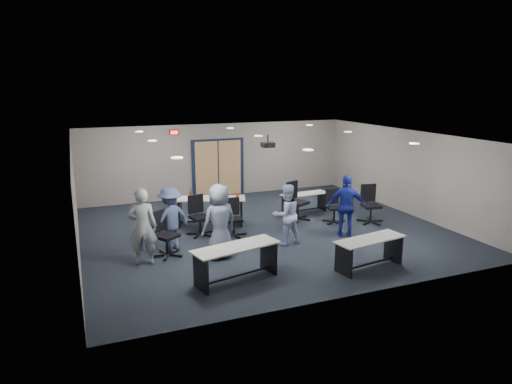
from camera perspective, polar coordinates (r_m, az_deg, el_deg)
name	(u,v)px	position (r m, az deg, el deg)	size (l,w,h in m)	color
floor	(265,230)	(13.23, 1.09, -4.78)	(10.00, 10.00, 0.00)	black
back_wall	(218,160)	(17.03, -4.80, 3.98)	(10.00, 0.04, 2.70)	gray
front_wall	(355,231)	(9.04, 12.33, -4.84)	(10.00, 0.04, 2.70)	gray
left_wall	(75,201)	(11.90, -21.66, -1.07)	(0.04, 9.00, 2.70)	gray
right_wall	(408,172)	(15.48, 18.44, 2.38)	(0.04, 9.00, 2.70)	gray
ceiling	(265,137)	(12.64, 1.14, 6.92)	(10.00, 9.00, 0.04)	white
double_door	(218,168)	(17.04, -4.75, 2.97)	(2.00, 0.07, 2.20)	black
exit_sign	(174,132)	(16.43, -10.20, 7.35)	(0.32, 0.07, 0.18)	black
ceiling_projector	(268,145)	(13.25, 1.49, 5.93)	(0.35, 0.32, 0.37)	black
ceiling_can_lights	(262,137)	(12.88, 0.71, 6.90)	(6.24, 5.74, 0.02)	white
table_front_left	(236,257)	(9.81, -2.48, -8.12)	(2.02, 1.05, 0.78)	beige
table_front_right	(370,248)	(10.79, 14.02, -6.78)	(1.81, 0.85, 0.71)	beige
table_back_left	(210,206)	(13.60, -5.72, -1.79)	(2.16, 1.30, 1.14)	beige
table_back_right	(304,199)	(14.98, 6.08, -0.93)	(1.61, 0.65, 0.64)	beige
chair_back_a	(200,216)	(12.75, -7.01, -2.97)	(0.70, 0.70, 1.11)	black
chair_back_b	(233,218)	(12.58, -2.84, -3.25)	(0.66, 0.66, 1.05)	black
chair_back_c	(298,201)	(14.12, 5.27, -1.15)	(0.75, 0.75, 1.19)	black
chair_back_d	(335,207)	(13.97, 9.79, -1.80)	(0.64, 0.64, 1.02)	black
chair_loose_left	(167,234)	(11.35, -11.12, -5.19)	(0.71, 0.71, 1.12)	black
chair_loose_right	(371,204)	(14.18, 14.20, -1.51)	(0.73, 0.73, 1.15)	black
person_gray	(142,227)	(10.87, -14.02, -4.21)	(0.67, 0.44, 1.83)	gray
person_plaid	(220,221)	(10.97, -4.58, -3.68)	(0.89, 0.58, 1.83)	slate
person_lightblue	(286,215)	(11.92, 3.80, -2.83)	(0.78, 0.61, 1.60)	#BECFFB
person_navy	(347,206)	(12.69, 11.25, -1.77)	(1.01, 0.42, 1.73)	navy
person_back	(170,219)	(11.70, -10.65, -3.30)	(1.05, 0.60, 1.63)	#434D79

